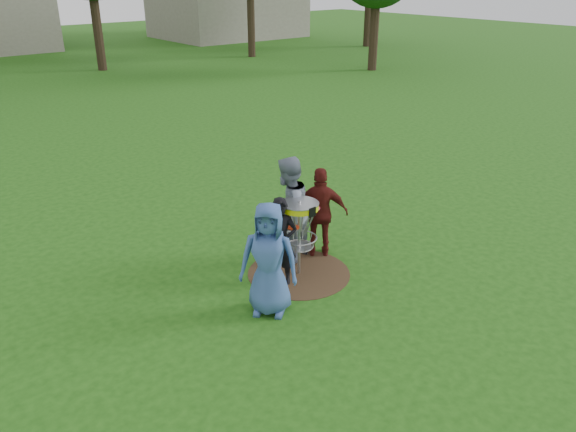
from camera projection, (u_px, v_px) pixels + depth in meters
ground at (299, 273)px, 9.86m from camera, size 100.00×100.00×0.00m
dirt_patch at (299, 273)px, 9.85m from camera, size 1.80×1.80×0.01m
player_blue at (269, 259)px, 8.42m from camera, size 1.02×1.05×1.81m
player_black at (280, 242)px, 9.29m from camera, size 0.64×0.66×1.53m
player_grey at (288, 210)px, 9.95m from camera, size 1.16×1.04×1.95m
player_maroon at (321, 213)px, 10.18m from camera, size 1.02×0.96×1.70m
disc_on_grass at (276, 279)px, 9.67m from camera, size 0.22×0.22×0.02m
disc_golf_basket at (299, 221)px, 9.44m from camera, size 0.66×0.67×1.38m
held_discs at (295, 219)px, 9.36m from camera, size 1.60×0.96×0.28m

